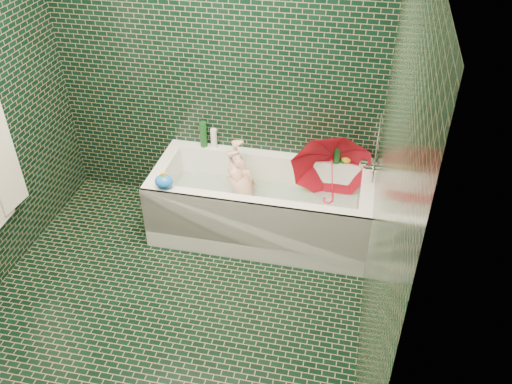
% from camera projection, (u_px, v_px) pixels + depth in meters
% --- Properties ---
extents(floor, '(2.80, 2.80, 0.00)m').
position_uv_depth(floor, '(167.00, 315.00, 3.73)').
color(floor, black).
rests_on(floor, ground).
extents(wall_back, '(2.80, 0.00, 2.80)m').
position_uv_depth(wall_back, '(215.00, 65.00, 4.11)').
color(wall_back, black).
rests_on(wall_back, floor).
extents(wall_right, '(0.00, 2.80, 2.80)m').
position_uv_depth(wall_right, '(384.00, 191.00, 2.78)').
color(wall_right, black).
rests_on(wall_right, floor).
extents(bathtub, '(1.70, 0.75, 0.55)m').
position_uv_depth(bathtub, '(261.00, 212.00, 4.33)').
color(bathtub, white).
rests_on(bathtub, floor).
extents(bath_mat, '(1.35, 0.47, 0.01)m').
position_uv_depth(bath_mat, '(262.00, 216.00, 4.38)').
color(bath_mat, '#4DD42A').
rests_on(bath_mat, bathtub).
extents(water, '(1.48, 0.53, 0.00)m').
position_uv_depth(water, '(262.00, 201.00, 4.29)').
color(water, silver).
rests_on(water, bathtub).
extents(faucet, '(0.18, 0.19, 0.55)m').
position_uv_depth(faucet, '(373.00, 164.00, 3.87)').
color(faucet, silver).
rests_on(faucet, wall_right).
extents(child, '(0.93, 0.36, 0.40)m').
position_uv_depth(child, '(246.00, 195.00, 4.34)').
color(child, '#F0B496').
rests_on(child, bathtub).
extents(umbrella, '(0.77, 0.76, 0.74)m').
position_uv_depth(umbrella, '(332.00, 177.00, 4.10)').
color(umbrella, red).
rests_on(umbrella, bathtub).
extents(soap_bottle_a, '(0.11, 0.11, 0.23)m').
position_uv_depth(soap_bottle_a, '(370.00, 164.00, 4.28)').
color(soap_bottle_a, white).
rests_on(soap_bottle_a, bathtub).
extents(soap_bottle_b, '(0.10, 0.10, 0.18)m').
position_uv_depth(soap_bottle_b, '(359.00, 164.00, 4.28)').
color(soap_bottle_b, '#4E1D6C').
rests_on(soap_bottle_b, bathtub).
extents(soap_bottle_c, '(0.17, 0.17, 0.17)m').
position_uv_depth(soap_bottle_c, '(347.00, 164.00, 4.28)').
color(soap_bottle_c, '#134419').
rests_on(soap_bottle_c, bathtub).
extents(bottle_right_tall, '(0.07, 0.07, 0.21)m').
position_uv_depth(bottle_right_tall, '(338.00, 151.00, 4.23)').
color(bottle_right_tall, '#134419').
rests_on(bottle_right_tall, bathtub).
extents(bottle_right_pump, '(0.06, 0.06, 0.19)m').
position_uv_depth(bottle_right_pump, '(363.00, 156.00, 4.19)').
color(bottle_right_pump, silver).
rests_on(bottle_right_pump, bathtub).
extents(bottle_left_tall, '(0.07, 0.07, 0.22)m').
position_uv_depth(bottle_left_tall, '(203.00, 134.00, 4.44)').
color(bottle_left_tall, '#134419').
rests_on(bottle_left_tall, bathtub).
extents(bottle_left_short, '(0.06, 0.06, 0.16)m').
position_uv_depth(bottle_left_short, '(214.00, 138.00, 4.44)').
color(bottle_left_short, white).
rests_on(bottle_left_short, bathtub).
extents(rubber_duck, '(0.12, 0.09, 0.09)m').
position_uv_depth(rubber_duck, '(347.00, 158.00, 4.27)').
color(rubber_duck, yellow).
rests_on(rubber_duck, bathtub).
extents(bath_toy, '(0.14, 0.12, 0.14)m').
position_uv_depth(bath_toy, '(164.00, 181.00, 3.98)').
color(bath_toy, blue).
rests_on(bath_toy, bathtub).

